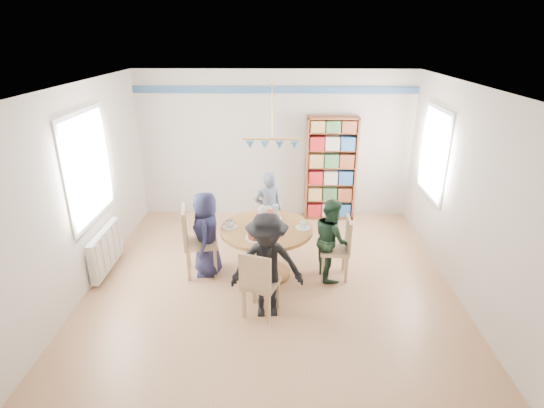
{
  "coord_description": "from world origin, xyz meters",
  "views": [
    {
      "loc": [
        0.13,
        -5.1,
        3.29
      ],
      "look_at": [
        0.0,
        0.4,
        1.05
      ],
      "focal_mm": 28.0,
      "sensor_mm": 36.0,
      "label": 1
    }
  ],
  "objects_px": {
    "person_near": "(267,266)",
    "chair_far": "(267,215)",
    "dining_table": "(266,240)",
    "chair_right": "(340,245)",
    "person_right": "(331,239)",
    "chair_near": "(259,282)",
    "bookshelf": "(331,170)",
    "chair_left": "(194,238)",
    "person_left": "(207,234)",
    "radiator": "(106,250)",
    "person_far": "(268,210)"
  },
  "relations": [
    {
      "from": "dining_table",
      "to": "chair_far",
      "type": "height_order",
      "value": "chair_far"
    },
    {
      "from": "radiator",
      "to": "person_right",
      "type": "xyz_separation_m",
      "value": [
        3.25,
        -0.05,
        0.24
      ]
    },
    {
      "from": "radiator",
      "to": "person_near",
      "type": "bearing_deg",
      "value": -22.2
    },
    {
      "from": "radiator",
      "to": "chair_right",
      "type": "height_order",
      "value": "chair_right"
    },
    {
      "from": "dining_table",
      "to": "chair_near",
      "type": "xyz_separation_m",
      "value": [
        -0.06,
        -0.99,
        -0.06
      ]
    },
    {
      "from": "radiator",
      "to": "chair_near",
      "type": "bearing_deg",
      "value": -24.41
    },
    {
      "from": "person_far",
      "to": "bookshelf",
      "type": "bearing_deg",
      "value": -147.56
    },
    {
      "from": "dining_table",
      "to": "person_right",
      "type": "height_order",
      "value": "person_right"
    },
    {
      "from": "dining_table",
      "to": "chair_left",
      "type": "bearing_deg",
      "value": 179.51
    },
    {
      "from": "chair_right",
      "to": "person_near",
      "type": "bearing_deg",
      "value": -137.88
    },
    {
      "from": "dining_table",
      "to": "person_near",
      "type": "distance_m",
      "value": 0.94
    },
    {
      "from": "dining_table",
      "to": "chair_near",
      "type": "bearing_deg",
      "value": -93.48
    },
    {
      "from": "person_far",
      "to": "chair_far",
      "type": "bearing_deg",
      "value": -92.02
    },
    {
      "from": "person_left",
      "to": "bookshelf",
      "type": "bearing_deg",
      "value": 130.89
    },
    {
      "from": "chair_left",
      "to": "chair_far",
      "type": "relative_size",
      "value": 1.18
    },
    {
      "from": "chair_far",
      "to": "person_right",
      "type": "height_order",
      "value": "person_right"
    },
    {
      "from": "chair_left",
      "to": "bookshelf",
      "type": "xyz_separation_m",
      "value": [
        2.13,
        2.08,
        0.37
      ]
    },
    {
      "from": "person_left",
      "to": "bookshelf",
      "type": "distance_m",
      "value": 2.85
    },
    {
      "from": "chair_right",
      "to": "person_right",
      "type": "xyz_separation_m",
      "value": [
        -0.13,
        0.02,
        0.09
      ]
    },
    {
      "from": "radiator",
      "to": "bookshelf",
      "type": "xyz_separation_m",
      "value": [
        3.44,
        2.04,
        0.59
      ]
    },
    {
      "from": "person_left",
      "to": "person_far",
      "type": "distance_m",
      "value": 1.21
    },
    {
      "from": "person_far",
      "to": "chair_near",
      "type": "bearing_deg",
      "value": 73.22
    },
    {
      "from": "person_left",
      "to": "bookshelf",
      "type": "height_order",
      "value": "bookshelf"
    },
    {
      "from": "chair_far",
      "to": "bookshelf",
      "type": "xyz_separation_m",
      "value": [
        1.13,
        1.06,
        0.46
      ]
    },
    {
      "from": "dining_table",
      "to": "chair_far",
      "type": "xyz_separation_m",
      "value": [
        -0.03,
        1.02,
        -0.07
      ]
    },
    {
      "from": "person_near",
      "to": "dining_table",
      "type": "bearing_deg",
      "value": 89.04
    },
    {
      "from": "radiator",
      "to": "person_near",
      "type": "height_order",
      "value": "person_near"
    },
    {
      "from": "chair_right",
      "to": "person_left",
      "type": "xyz_separation_m",
      "value": [
        -1.89,
        0.06,
        0.12
      ]
    },
    {
      "from": "chair_left",
      "to": "dining_table",
      "type": "bearing_deg",
      "value": -0.49
    },
    {
      "from": "chair_near",
      "to": "person_far",
      "type": "bearing_deg",
      "value": 88.14
    },
    {
      "from": "chair_right",
      "to": "person_left",
      "type": "height_order",
      "value": "person_left"
    },
    {
      "from": "radiator",
      "to": "dining_table",
      "type": "height_order",
      "value": "dining_table"
    },
    {
      "from": "dining_table",
      "to": "chair_right",
      "type": "relative_size",
      "value": 1.43
    },
    {
      "from": "chair_far",
      "to": "dining_table",
      "type": "bearing_deg",
      "value": -88.34
    },
    {
      "from": "person_right",
      "to": "person_far",
      "type": "xyz_separation_m",
      "value": [
        -0.91,
        0.9,
        0.05
      ]
    },
    {
      "from": "person_far",
      "to": "person_left",
      "type": "bearing_deg",
      "value": 30.05
    },
    {
      "from": "person_near",
      "to": "chair_far",
      "type": "bearing_deg",
      "value": 88.54
    },
    {
      "from": "chair_right",
      "to": "bookshelf",
      "type": "xyz_separation_m",
      "value": [
        0.06,
        2.11,
        0.44
      ]
    },
    {
      "from": "radiator",
      "to": "chair_far",
      "type": "bearing_deg",
      "value": 22.93
    },
    {
      "from": "chair_near",
      "to": "bookshelf",
      "type": "relative_size",
      "value": 0.47
    },
    {
      "from": "person_left",
      "to": "bookshelf",
      "type": "xyz_separation_m",
      "value": [
        1.96,
        2.05,
        0.32
      ]
    },
    {
      "from": "person_left",
      "to": "person_far",
      "type": "xyz_separation_m",
      "value": [
        0.85,
        0.85,
        0.01
      ]
    },
    {
      "from": "chair_right",
      "to": "person_far",
      "type": "distance_m",
      "value": 1.39
    },
    {
      "from": "dining_table",
      "to": "person_left",
      "type": "relative_size",
      "value": 1.04
    },
    {
      "from": "radiator",
      "to": "person_near",
      "type": "distance_m",
      "value": 2.6
    },
    {
      "from": "chair_far",
      "to": "person_left",
      "type": "bearing_deg",
      "value": -129.83
    },
    {
      "from": "chair_left",
      "to": "radiator",
      "type": "bearing_deg",
      "value": 178.35
    },
    {
      "from": "chair_right",
      "to": "person_near",
      "type": "xyz_separation_m",
      "value": [
        -1.0,
        -0.9,
        0.18
      ]
    },
    {
      "from": "person_far",
      "to": "chair_right",
      "type": "bearing_deg",
      "value": 123.68
    },
    {
      "from": "chair_far",
      "to": "person_far",
      "type": "bearing_deg",
      "value": -77.11
    }
  ]
}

